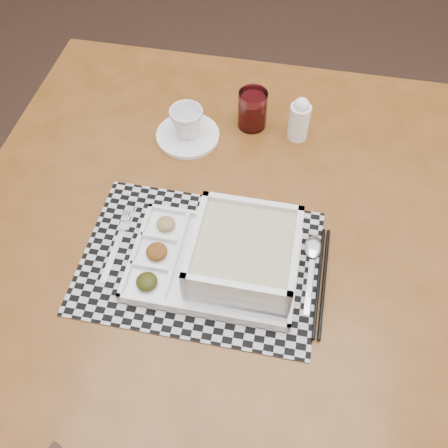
% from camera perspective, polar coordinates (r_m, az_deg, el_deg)
% --- Properties ---
extents(floor, '(5.00, 5.00, 0.00)m').
position_cam_1_polar(floor, '(2.06, 0.61, 1.31)').
color(floor, '#311F18').
rests_on(floor, ground).
extents(dining_table, '(1.10, 1.10, 0.80)m').
position_cam_1_polar(dining_table, '(1.11, -0.62, -1.63)').
color(dining_table, '#53310F').
rests_on(dining_table, ground).
extents(placemat, '(0.47, 0.34, 0.00)m').
position_cam_1_polar(placemat, '(0.98, -2.75, -4.29)').
color(placemat, '#AFAEB6').
rests_on(placemat, dining_table).
extents(serving_tray, '(0.33, 0.23, 0.09)m').
position_cam_1_polar(serving_tray, '(0.94, 1.33, -3.72)').
color(serving_tray, white).
rests_on(serving_tray, placemat).
extents(fork, '(0.02, 0.19, 0.00)m').
position_cam_1_polar(fork, '(1.02, -11.92, -1.92)').
color(fork, silver).
rests_on(fork, placemat).
extents(spoon, '(0.04, 0.18, 0.01)m').
position_cam_1_polar(spoon, '(1.00, 10.13, -3.24)').
color(spoon, silver).
rests_on(spoon, placemat).
extents(chopsticks, '(0.02, 0.24, 0.01)m').
position_cam_1_polar(chopsticks, '(0.97, 11.07, -6.41)').
color(chopsticks, black).
rests_on(chopsticks, placemat).
extents(saucer, '(0.15, 0.15, 0.01)m').
position_cam_1_polar(saucer, '(1.20, -4.15, 10.06)').
color(saucer, white).
rests_on(saucer, dining_table).
extents(cup, '(0.08, 0.08, 0.07)m').
position_cam_1_polar(cup, '(1.17, -4.27, 11.50)').
color(cup, white).
rests_on(cup, saucer).
extents(juice_glass, '(0.07, 0.07, 0.09)m').
position_cam_1_polar(juice_glass, '(1.20, 3.27, 12.80)').
color(juice_glass, white).
rests_on(juice_glass, dining_table).
extents(creamer_bottle, '(0.05, 0.05, 0.11)m').
position_cam_1_polar(creamer_bottle, '(1.18, 8.60, 11.78)').
color(creamer_bottle, white).
rests_on(creamer_bottle, dining_table).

